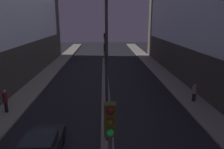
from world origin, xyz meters
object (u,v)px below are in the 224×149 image
Objects in this scene: traffic_light_mid at (106,58)px; street_lamp at (107,49)px; traffic_light_far at (105,42)px; pedestrian_on_left_sidewalk at (5,100)px; car_left_lane at (41,147)px; traffic_light_near at (110,148)px; pedestrian_on_right_sidewalk at (194,92)px.

street_lamp reaches higher than traffic_light_mid.
traffic_light_mid is 1.00× the size of traffic_light_far.
street_lamp reaches higher than pedestrian_on_left_sidewalk.
pedestrian_on_left_sidewalk reaches higher than car_left_lane.
traffic_light_mid is 8.79m from pedestrian_on_left_sidewalk.
traffic_light_far is at bearing 66.94° from pedestrian_on_left_sidewalk.
street_lamp is at bearing 24.86° from car_left_lane.
traffic_light_near is 1.20× the size of car_left_lane.
car_left_lane is (-3.40, -23.70, -2.93)m from traffic_light_far.
traffic_light_near reaches higher than pedestrian_on_left_sidewalk.
traffic_light_mid and traffic_light_far have the same top height.
street_lamp is at bearing 90.00° from traffic_light_near.
pedestrian_on_left_sidewalk is at bearing 125.97° from traffic_light_near.
car_left_lane is (-3.40, -9.33, -2.93)m from traffic_light_mid.
traffic_light_near is 1.00× the size of traffic_light_far.
car_left_lane is at bearing 125.69° from traffic_light_near.
traffic_light_mid is 0.58× the size of street_lamp.
street_lamp is 5.46× the size of pedestrian_on_right_sidewalk.
traffic_light_far is 22.20m from street_lamp.
traffic_light_near is 6.57m from street_lamp.
traffic_light_near is 28.43m from traffic_light_far.
pedestrian_on_right_sidewalk is (7.62, 5.98, -4.57)m from street_lamp.
traffic_light_far reaches higher than car_left_lane.
car_left_lane is 13.36m from pedestrian_on_right_sidewalk.
street_lamp is 6.07m from car_left_lane.
pedestrian_on_left_sidewalk is (-7.63, 4.21, -4.39)m from street_lamp.
traffic_light_far reaches higher than pedestrian_on_left_sidewalk.
traffic_light_far is 0.58× the size of street_lamp.
pedestrian_on_right_sidewalk is at bearing 6.63° from pedestrian_on_left_sidewalk.
traffic_light_mid is 14.37m from traffic_light_far.
traffic_light_near is at bearing -90.00° from traffic_light_far.
traffic_light_near is 1.00× the size of traffic_light_mid.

